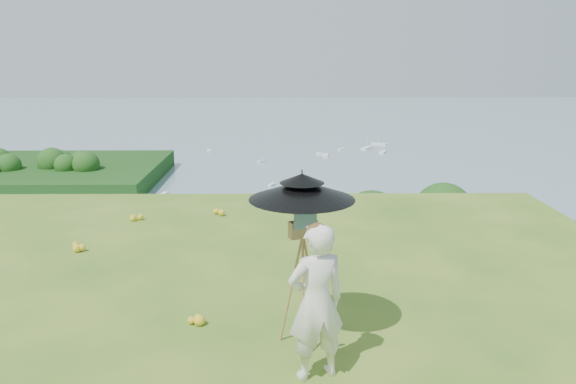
{
  "coord_description": "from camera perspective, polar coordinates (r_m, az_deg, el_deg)",
  "views": [
    {
      "loc": [
        1.23,
        -5.75,
        3.25
      ],
      "look_at": [
        1.32,
        2.38,
        1.2
      ],
      "focal_mm": 35.0,
      "sensor_mm": 36.0,
      "label": 1
    }
  ],
  "objects": [
    {
      "name": "bay_water",
      "position": [
        248.56,
        -0.9,
        5.52
      ],
      "size": [
        700.0,
        700.0,
        0.0
      ],
      "primitive_type": "plane",
      "color": "slate",
      "rests_on": "ground"
    },
    {
      "name": "painter",
      "position": [
        5.69,
        2.89,
        -11.13
      ],
      "size": [
        0.7,
        0.58,
        1.64
      ],
      "primitive_type": "imported",
      "rotation": [
        0.0,
        0.0,
        3.49
      ],
      "color": "silver",
      "rests_on": "ground"
    },
    {
      "name": "sun_umbrella",
      "position": [
        5.97,
        1.42,
        -1.04
      ],
      "size": [
        1.53,
        1.53,
        0.71
      ],
      "primitive_type": null,
      "rotation": [
        0.0,
        0.0,
        0.46
      ],
      "color": "black",
      "rests_on": "field_easel"
    },
    {
      "name": "field_easel",
      "position": [
        6.24,
        1.48,
        -8.89
      ],
      "size": [
        0.81,
        0.81,
        1.62
      ],
      "primitive_type": null,
      "rotation": [
        0.0,
        0.0,
        0.42
      ],
      "color": "olive",
      "rests_on": "ground"
    },
    {
      "name": "shoreline_tier",
      "position": [
        89.79,
        -1.38,
        -11.78
      ],
      "size": [
        170.0,
        28.0,
        8.0
      ],
      "primitive_type": "cube",
      "color": "#665E51",
      "rests_on": "bay_water"
    },
    {
      "name": "wildflowers",
      "position": [
        6.91,
        -11.14,
        -13.64
      ],
      "size": [
        10.0,
        10.5,
        0.12
      ],
      "primitive_type": null,
      "color": "gold",
      "rests_on": "ground"
    },
    {
      "name": "slope_trees",
      "position": [
        44.67,
        -2.18,
        -9.98
      ],
      "size": [
        110.0,
        50.0,
        6.0
      ],
      "primitive_type": null,
      "color": "#234815",
      "rests_on": "forest_slope"
    },
    {
      "name": "moored_boats",
      "position": [
        171.34,
        -5.21,
        1.64
      ],
      "size": [
        140.0,
        140.0,
        0.7
      ],
      "primitive_type": null,
      "color": "white",
      "rests_on": "bay_water"
    },
    {
      "name": "ground",
      "position": [
        6.72,
        -11.5,
        -15.08
      ],
      "size": [
        14.0,
        14.0,
        0.0
      ],
      "primitive_type": "plane",
      "color": "#3A6C1E",
      "rests_on": "ground"
    },
    {
      "name": "peninsula",
      "position": [
        180.81,
        -25.57,
        2.47
      ],
      "size": [
        90.0,
        60.0,
        12.0
      ],
      "primitive_type": null,
      "color": "#15330D",
      "rests_on": "bay_water"
    },
    {
      "name": "painter_cap",
      "position": [
        5.4,
        2.99,
        -3.67
      ],
      "size": [
        0.27,
        0.29,
        0.1
      ],
      "primitive_type": null,
      "rotation": [
        0.0,
        0.0,
        0.46
      ],
      "color": "#D87678",
      "rests_on": "painter"
    },
    {
      "name": "harbor_town",
      "position": [
        87.15,
        -1.4,
        -7.94
      ],
      "size": [
        110.0,
        22.0,
        5.0
      ],
      "primitive_type": null,
      "color": "beige",
      "rests_on": "shoreline_tier"
    }
  ]
}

